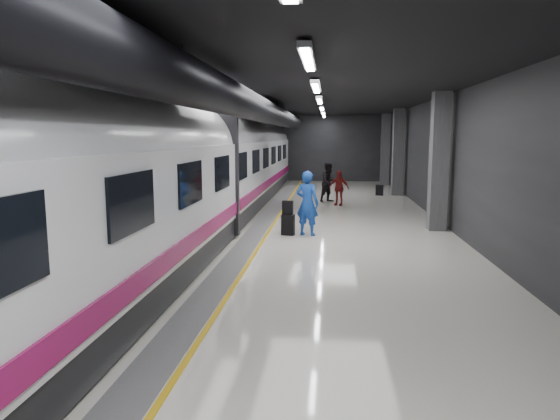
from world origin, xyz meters
name	(u,v)px	position (x,y,z in m)	size (l,w,h in m)	color
ground	(295,239)	(0.00, 0.00, 0.00)	(40.00, 40.00, 0.00)	silver
platform_hall	(289,121)	(-0.29, 0.96, 3.54)	(10.02, 40.02, 4.51)	black
train	(189,170)	(-3.25, 0.00, 2.07)	(3.05, 38.00, 4.05)	black
traveler_main	(307,203)	(0.32, 0.66, 1.01)	(0.74, 0.49, 2.03)	blue
suitcase_main	(288,225)	(-0.28, 0.64, 0.32)	(0.39, 0.25, 0.64)	black
shoulder_bag	(288,208)	(-0.30, 0.68, 0.86)	(0.33, 0.18, 0.44)	black
traveler_far_a	(329,182)	(0.98, 8.83, 0.93)	(0.90, 0.70, 1.86)	black
traveler_far_b	(339,188)	(1.42, 7.69, 0.79)	(0.92, 0.38, 1.57)	maroon
suitcase_far	(380,190)	(3.63, 11.70, 0.28)	(0.38, 0.24, 0.55)	black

